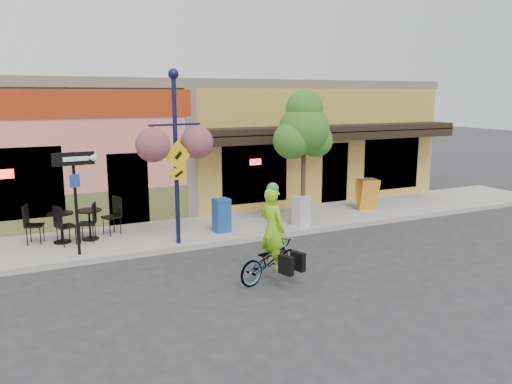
{
  "coord_description": "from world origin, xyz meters",
  "views": [
    {
      "loc": [
        -5.87,
        -11.49,
        4.0
      ],
      "look_at": [
        -0.15,
        0.5,
        1.4
      ],
      "focal_mm": 35.0,
      "sensor_mm": 36.0,
      "label": 1
    }
  ],
  "objects_px": {
    "lamp_post": "(176,158)",
    "cyclist_rider": "(272,240)",
    "building": "(183,140)",
    "newspaper_box_grey": "(301,211)",
    "newspaper_box_blue": "(222,215)",
    "street_tree": "(304,158)",
    "one_way_sign": "(76,204)",
    "bicycle": "(270,260)"
  },
  "relations": [
    {
      "from": "one_way_sign",
      "to": "newspaper_box_grey",
      "type": "xyz_separation_m",
      "value": [
        6.31,
        0.06,
        -0.81
      ]
    },
    {
      "from": "building",
      "to": "cyclist_rider",
      "type": "bearing_deg",
      "value": -96.26
    },
    {
      "from": "lamp_post",
      "to": "building",
      "type": "bearing_deg",
      "value": 60.31
    },
    {
      "from": "cyclist_rider",
      "to": "newspaper_box_blue",
      "type": "bearing_deg",
      "value": -21.23
    },
    {
      "from": "building",
      "to": "street_tree",
      "type": "height_order",
      "value": "building"
    },
    {
      "from": "bicycle",
      "to": "street_tree",
      "type": "distance_m",
      "value": 4.65
    },
    {
      "from": "building",
      "to": "street_tree",
      "type": "distance_m",
      "value": 6.66
    },
    {
      "from": "one_way_sign",
      "to": "cyclist_rider",
      "type": "bearing_deg",
      "value": -44.34
    },
    {
      "from": "newspaper_box_blue",
      "to": "newspaper_box_grey",
      "type": "xyz_separation_m",
      "value": [
        2.4,
        -0.38,
        -0.03
      ]
    },
    {
      "from": "bicycle",
      "to": "building",
      "type": "bearing_deg",
      "value": -23.87
    },
    {
      "from": "newspaper_box_blue",
      "to": "newspaper_box_grey",
      "type": "distance_m",
      "value": 2.43
    },
    {
      "from": "one_way_sign",
      "to": "newspaper_box_grey",
      "type": "height_order",
      "value": "one_way_sign"
    },
    {
      "from": "cyclist_rider",
      "to": "newspaper_box_blue",
      "type": "xyz_separation_m",
      "value": [
        0.25,
        3.62,
        -0.27
      ]
    },
    {
      "from": "bicycle",
      "to": "street_tree",
      "type": "height_order",
      "value": "street_tree"
    },
    {
      "from": "building",
      "to": "newspaper_box_grey",
      "type": "distance_m",
      "value": 6.9
    },
    {
      "from": "newspaper_box_blue",
      "to": "street_tree",
      "type": "xyz_separation_m",
      "value": [
        2.48,
        -0.31,
        1.54
      ]
    },
    {
      "from": "cyclist_rider",
      "to": "newspaper_box_grey",
      "type": "bearing_deg",
      "value": -56.53
    },
    {
      "from": "building",
      "to": "lamp_post",
      "type": "relative_size",
      "value": 4.05
    },
    {
      "from": "building",
      "to": "lamp_post",
      "type": "bearing_deg",
      "value": -108.72
    },
    {
      "from": "cyclist_rider",
      "to": "building",
      "type": "bearing_deg",
      "value": -23.58
    },
    {
      "from": "newspaper_box_grey",
      "to": "bicycle",
      "type": "bearing_deg",
      "value": -143.37
    },
    {
      "from": "building",
      "to": "newspaper_box_blue",
      "type": "height_order",
      "value": "building"
    },
    {
      "from": "building",
      "to": "lamp_post",
      "type": "distance_m",
      "value": 7.07
    },
    {
      "from": "cyclist_rider",
      "to": "newspaper_box_grey",
      "type": "xyz_separation_m",
      "value": [
        2.64,
        3.24,
        -0.31
      ]
    },
    {
      "from": "street_tree",
      "to": "one_way_sign",
      "type": "bearing_deg",
      "value": -178.86
    },
    {
      "from": "newspaper_box_grey",
      "to": "cyclist_rider",
      "type": "bearing_deg",
      "value": -142.84
    },
    {
      "from": "street_tree",
      "to": "lamp_post",
      "type": "bearing_deg",
      "value": -176.46
    },
    {
      "from": "lamp_post",
      "to": "one_way_sign",
      "type": "xyz_separation_m",
      "value": [
        -2.47,
        0.12,
        -0.99
      ]
    },
    {
      "from": "bicycle",
      "to": "newspaper_box_blue",
      "type": "xyz_separation_m",
      "value": [
        0.3,
        3.62,
        0.18
      ]
    },
    {
      "from": "newspaper_box_blue",
      "to": "street_tree",
      "type": "distance_m",
      "value": 2.94
    },
    {
      "from": "bicycle",
      "to": "cyclist_rider",
      "type": "height_order",
      "value": "cyclist_rider"
    },
    {
      "from": "one_way_sign",
      "to": "newspaper_box_blue",
      "type": "height_order",
      "value": "one_way_sign"
    },
    {
      "from": "bicycle",
      "to": "newspaper_box_grey",
      "type": "height_order",
      "value": "newspaper_box_grey"
    },
    {
      "from": "cyclist_rider",
      "to": "newspaper_box_grey",
      "type": "height_order",
      "value": "cyclist_rider"
    },
    {
      "from": "bicycle",
      "to": "street_tree",
      "type": "bearing_deg",
      "value": -57.43
    },
    {
      "from": "newspaper_box_blue",
      "to": "building",
      "type": "bearing_deg",
      "value": 76.04
    },
    {
      "from": "one_way_sign",
      "to": "street_tree",
      "type": "relative_size",
      "value": 0.62
    },
    {
      "from": "lamp_post",
      "to": "cyclist_rider",
      "type": "bearing_deg",
      "value": -79.55
    },
    {
      "from": "building",
      "to": "bicycle",
      "type": "xyz_separation_m",
      "value": [
        -1.12,
        -9.76,
        -1.8
      ]
    },
    {
      "from": "lamp_post",
      "to": "newspaper_box_grey",
      "type": "xyz_separation_m",
      "value": [
        3.84,
        0.18,
        -1.8
      ]
    },
    {
      "from": "one_way_sign",
      "to": "newspaper_box_grey",
      "type": "relative_size",
      "value": 2.81
    },
    {
      "from": "building",
      "to": "street_tree",
      "type": "bearing_deg",
      "value": -75.56
    }
  ]
}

